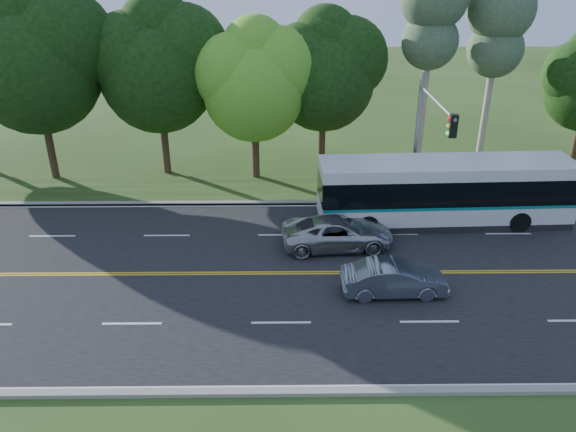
{
  "coord_description": "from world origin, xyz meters",
  "views": [
    {
      "loc": [
        -0.43,
        -20.46,
        12.54
      ],
      "look_at": [
        -0.18,
        2.0,
        1.75
      ],
      "focal_mm": 35.0,
      "sensor_mm": 36.0,
      "label": 1
    }
  ],
  "objects_px": {
    "sedan": "(394,278)",
    "suv": "(338,232)",
    "transit_bus": "(444,193)",
    "traffic_signal": "(427,129)"
  },
  "relations": [
    {
      "from": "traffic_signal",
      "to": "suv",
      "type": "height_order",
      "value": "traffic_signal"
    },
    {
      "from": "transit_bus",
      "to": "suv",
      "type": "relative_size",
      "value": 2.45
    },
    {
      "from": "sedan",
      "to": "transit_bus",
      "type": "bearing_deg",
      "value": -31.09
    },
    {
      "from": "sedan",
      "to": "suv",
      "type": "distance_m",
      "value": 4.37
    },
    {
      "from": "transit_bus",
      "to": "traffic_signal",
      "type": "bearing_deg",
      "value": 149.47
    },
    {
      "from": "transit_bus",
      "to": "suv",
      "type": "xyz_separation_m",
      "value": [
        -5.44,
        -2.49,
        -0.89
      ]
    },
    {
      "from": "suv",
      "to": "transit_bus",
      "type": "bearing_deg",
      "value": -69.97
    },
    {
      "from": "transit_bus",
      "to": "sedan",
      "type": "relative_size",
      "value": 3.0
    },
    {
      "from": "transit_bus",
      "to": "sedan",
      "type": "height_order",
      "value": "transit_bus"
    },
    {
      "from": "sedan",
      "to": "suv",
      "type": "height_order",
      "value": "suv"
    }
  ]
}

